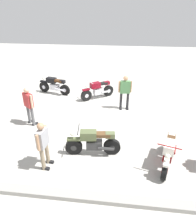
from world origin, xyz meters
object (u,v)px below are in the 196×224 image
Objects in this scene: motorcycle_cream_vintage at (168,152)px; person_in_red_shirt at (29,104)px; person_in_gray_shirt at (43,143)px; motorcycle_black_cruiser at (54,85)px; motorcycle_olive_vintage at (93,143)px; motorcycle_maroon_cruiser at (98,90)px; person_in_green_shirt at (125,90)px.

motorcycle_cream_vintage is 1.10× the size of person_in_red_shirt.
person_in_red_shirt is at bearing -92.76° from motorcycle_cream_vintage.
person_in_gray_shirt is 3.00m from person_in_red_shirt.
motorcycle_black_cruiser is 6.41m from person_in_gray_shirt.
person_in_gray_shirt reaches higher than motorcycle_olive_vintage.
person_in_gray_shirt is at bearing -64.99° from motorcycle_cream_vintage.
motorcycle_cream_vintage is at bearing -72.27° from person_in_red_shirt.
motorcycle_black_cruiser is 1.24× the size of person_in_gray_shirt.
person_in_red_shirt reaches higher than motorcycle_maroon_cruiser.
person_in_gray_shirt is at bearing 119.90° from motorcycle_black_cruiser.
motorcycle_maroon_cruiser is (0.44, -4.96, 0.03)m from motorcycle_olive_vintage.
motorcycle_olive_vintage is at bearing 58.25° from motorcycle_maroon_cruiser.
motorcycle_maroon_cruiser is 4.16m from person_in_red_shirt.
person_in_red_shirt is (-0.09, 3.63, 0.48)m from motorcycle_black_cruiser.
person_in_gray_shirt is at bearing 43.10° from motorcycle_maroon_cruiser.
person_in_red_shirt is at bearing -36.72° from motorcycle_olive_vintage.
motorcycle_maroon_cruiser reaches higher than motorcycle_olive_vintage.
person_in_red_shirt is (1.58, -2.55, 0.07)m from person_in_gray_shirt.
motorcycle_black_cruiser and motorcycle_maroon_cruiser have the same top height.
motorcycle_black_cruiser is 2.72m from motorcycle_maroon_cruiser.
motorcycle_olive_vintage is 1.18× the size of person_in_gray_shirt.
motorcycle_black_cruiser reaches higher than motorcycle_olive_vintage.
person_in_green_shirt is (1.46, -4.02, 0.53)m from motorcycle_cream_vintage.
person_in_red_shirt is at bearing 127.84° from person_in_gray_shirt.
person_in_gray_shirt is (1.46, 0.81, 0.45)m from motorcycle_olive_vintage.
person_in_gray_shirt is at bearing -35.70° from person_in_green_shirt.
motorcycle_olive_vintage is 1.02× the size of motorcycle_cream_vintage.
motorcycle_maroon_cruiser is 5.87m from person_in_gray_shirt.
motorcycle_cream_vintage is at bearing 82.96° from motorcycle_maroon_cruiser.
person_in_green_shirt is at bearing 105.55° from motorcycle_maroon_cruiser.
person_in_red_shirt reaches higher than motorcycle_cream_vintage.
motorcycle_cream_vintage is 1.09× the size of person_in_green_shirt.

